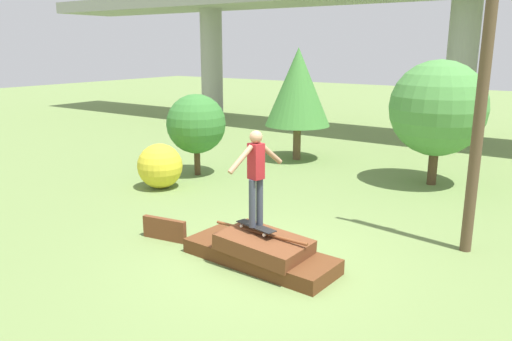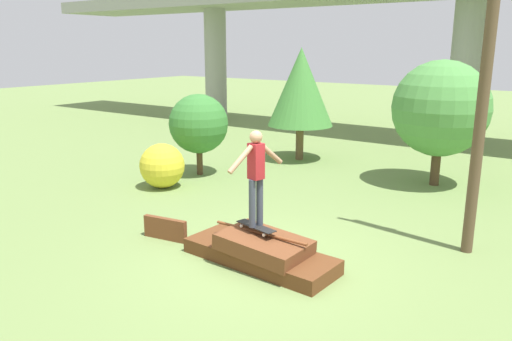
{
  "view_description": "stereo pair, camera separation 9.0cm",
  "coord_description": "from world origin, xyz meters",
  "px_view_note": "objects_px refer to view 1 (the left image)",
  "views": [
    {
      "loc": [
        4.58,
        -6.68,
        3.7
      ],
      "look_at": [
        -0.07,
        -0.01,
        1.66
      ],
      "focal_mm": 35.0,
      "sensor_mm": 36.0,
      "label": 1
    },
    {
      "loc": [
        4.65,
        -6.63,
        3.7
      ],
      "look_at": [
        -0.07,
        -0.01,
        1.66
      ],
      "focal_mm": 35.0,
      "sensor_mm": 36.0,
      "label": 2
    }
  ],
  "objects_px": {
    "tree_behind_right": "(438,108)",
    "tree_mid_back": "(196,124)",
    "skateboard": "(256,227)",
    "bush_yellow_flowering": "(160,166)",
    "tree_behind_left": "(298,87)",
    "skater": "(256,171)",
    "utility_pole": "(484,74)"
  },
  "relations": [
    {
      "from": "skateboard",
      "to": "tree_behind_right",
      "type": "height_order",
      "value": "tree_behind_right"
    },
    {
      "from": "tree_behind_left",
      "to": "bush_yellow_flowering",
      "type": "relative_size",
      "value": 3.06
    },
    {
      "from": "tree_behind_right",
      "to": "tree_behind_left",
      "type": "bearing_deg",
      "value": 172.99
    },
    {
      "from": "utility_pole",
      "to": "tree_mid_back",
      "type": "xyz_separation_m",
      "value": [
        -7.83,
        1.39,
        -1.73
      ]
    },
    {
      "from": "tree_behind_left",
      "to": "bush_yellow_flowering",
      "type": "xyz_separation_m",
      "value": [
        -1.24,
        -5.06,
        -1.79
      ]
    },
    {
      "from": "skater",
      "to": "utility_pole",
      "type": "bearing_deg",
      "value": 42.31
    },
    {
      "from": "skater",
      "to": "tree_behind_left",
      "type": "height_order",
      "value": "tree_behind_left"
    },
    {
      "from": "tree_mid_back",
      "to": "utility_pole",
      "type": "bearing_deg",
      "value": -10.08
    },
    {
      "from": "skateboard",
      "to": "tree_mid_back",
      "type": "xyz_separation_m",
      "value": [
        -4.92,
        4.04,
        0.85
      ]
    },
    {
      "from": "utility_pole",
      "to": "tree_behind_left",
      "type": "height_order",
      "value": "utility_pole"
    },
    {
      "from": "skateboard",
      "to": "skater",
      "type": "distance_m",
      "value": 0.98
    },
    {
      "from": "bush_yellow_flowering",
      "to": "tree_behind_right",
      "type": "bearing_deg",
      "value": 37.54
    },
    {
      "from": "skateboard",
      "to": "tree_mid_back",
      "type": "height_order",
      "value": "tree_mid_back"
    },
    {
      "from": "skater",
      "to": "utility_pole",
      "type": "xyz_separation_m",
      "value": [
        2.91,
        2.65,
        1.6
      ]
    },
    {
      "from": "tree_mid_back",
      "to": "bush_yellow_flowering",
      "type": "height_order",
      "value": "tree_mid_back"
    },
    {
      "from": "tree_behind_left",
      "to": "tree_behind_right",
      "type": "distance_m",
      "value": 4.66
    },
    {
      "from": "skater",
      "to": "bush_yellow_flowering",
      "type": "distance_m",
      "value": 5.47
    },
    {
      "from": "skater",
      "to": "utility_pole",
      "type": "relative_size",
      "value": 0.27
    },
    {
      "from": "tree_behind_right",
      "to": "bush_yellow_flowering",
      "type": "height_order",
      "value": "tree_behind_right"
    },
    {
      "from": "skateboard",
      "to": "bush_yellow_flowering",
      "type": "xyz_separation_m",
      "value": [
        -4.8,
        2.42,
        -0.06
      ]
    },
    {
      "from": "skater",
      "to": "tree_behind_right",
      "type": "height_order",
      "value": "tree_behind_right"
    },
    {
      "from": "utility_pole",
      "to": "tree_behind_right",
      "type": "bearing_deg",
      "value": 113.45
    },
    {
      "from": "skater",
      "to": "tree_behind_right",
      "type": "relative_size",
      "value": 0.5
    },
    {
      "from": "skateboard",
      "to": "utility_pole",
      "type": "bearing_deg",
      "value": 42.31
    },
    {
      "from": "tree_behind_left",
      "to": "tree_mid_back",
      "type": "bearing_deg",
      "value": -111.56
    },
    {
      "from": "tree_behind_right",
      "to": "tree_mid_back",
      "type": "height_order",
      "value": "tree_behind_right"
    },
    {
      "from": "skater",
      "to": "bush_yellow_flowering",
      "type": "relative_size",
      "value": 1.4
    },
    {
      "from": "tree_behind_left",
      "to": "bush_yellow_flowering",
      "type": "distance_m",
      "value": 5.51
    },
    {
      "from": "skateboard",
      "to": "bush_yellow_flowering",
      "type": "bearing_deg",
      "value": 153.26
    },
    {
      "from": "bush_yellow_flowering",
      "to": "skater",
      "type": "bearing_deg",
      "value": -26.74
    },
    {
      "from": "tree_behind_right",
      "to": "bush_yellow_flowering",
      "type": "bearing_deg",
      "value": -142.46
    },
    {
      "from": "skateboard",
      "to": "skater",
      "type": "relative_size",
      "value": 0.51
    }
  ]
}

